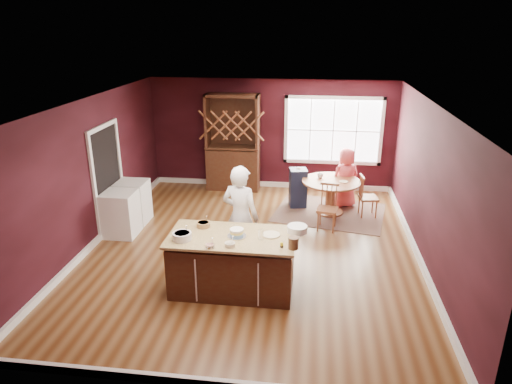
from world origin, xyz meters
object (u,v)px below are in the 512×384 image
(baker, at_px, (241,217))
(chair_east, at_px, (368,196))
(kitchen_island, at_px, (233,264))
(chair_north, at_px, (344,184))
(seated_woman, at_px, (346,178))
(toddler, at_px, (297,172))
(washer, at_px, (121,214))
(hutch, at_px, (233,143))
(layer_cake, at_px, (237,233))
(dryer, at_px, (133,202))
(chair_south, at_px, (327,207))
(high_chair, at_px, (298,187))
(dining_table, at_px, (331,190))

(baker, bearing_deg, chair_east, -116.09)
(kitchen_island, xyz_separation_m, chair_east, (2.39, 3.22, 0.03))
(chair_north, relative_size, seated_woman, 0.66)
(toddler, relative_size, washer, 0.29)
(hutch, bearing_deg, washer, -120.34)
(layer_cake, height_order, toddler, layer_cake)
(layer_cake, distance_m, hutch, 4.69)
(chair_east, distance_m, washer, 5.14)
(kitchen_island, height_order, chair_north, kitchen_island)
(kitchen_island, relative_size, baker, 1.08)
(kitchen_island, distance_m, seated_woman, 4.21)
(toddler, relative_size, hutch, 0.11)
(seated_woman, relative_size, toddler, 5.24)
(toddler, relative_size, dryer, 0.29)
(kitchen_island, height_order, layer_cake, layer_cake)
(toddler, bearing_deg, chair_east, -15.13)
(kitchen_island, relative_size, washer, 2.18)
(chair_south, bearing_deg, seated_woman, 81.62)
(layer_cake, xyz_separation_m, chair_north, (1.84, 4.00, -0.53))
(baker, height_order, dryer, baker)
(baker, xyz_separation_m, washer, (-2.52, 0.90, -0.46))
(high_chair, bearing_deg, chair_south, -72.39)
(high_chair, height_order, toddler, toddler)
(baker, relative_size, seated_woman, 1.32)
(high_chair, relative_size, dryer, 1.04)
(chair_south, relative_size, toddler, 3.66)
(layer_cake, xyz_separation_m, dryer, (-2.59, 2.30, -0.54))
(seated_woman, xyz_separation_m, hutch, (-2.71, 0.86, 0.50))
(chair_north, bearing_deg, chair_east, 101.08)
(washer, bearing_deg, chair_east, 17.66)
(dryer, bearing_deg, washer, -90.00)
(dining_table, distance_m, chair_east, 0.81)
(seated_woman, relative_size, hutch, 0.58)
(kitchen_island, height_order, dryer, kitchen_island)
(layer_cake, height_order, chair_south, layer_cake)
(toddler, bearing_deg, hutch, 149.44)
(baker, relative_size, chair_north, 1.99)
(kitchen_island, relative_size, dining_table, 1.53)
(chair_south, bearing_deg, toddler, 127.68)
(washer, xyz_separation_m, dryer, (0.00, 0.64, -0.00))
(layer_cake, height_order, chair_east, layer_cake)
(baker, xyz_separation_m, high_chair, (0.85, 2.84, -0.44))
(chair_east, relative_size, chair_north, 1.03)
(chair_north, bearing_deg, seated_woman, 69.87)
(baker, bearing_deg, high_chair, -88.82)
(chair_east, xyz_separation_m, dryer, (-4.90, -0.92, -0.02))
(chair_east, relative_size, toddler, 3.58)
(layer_cake, height_order, chair_north, layer_cake)
(chair_east, bearing_deg, baker, 127.99)
(chair_north, xyz_separation_m, seated_woman, (0.00, -0.25, 0.23))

